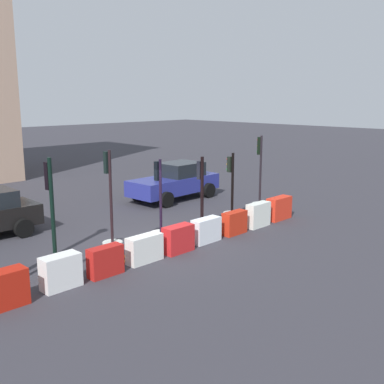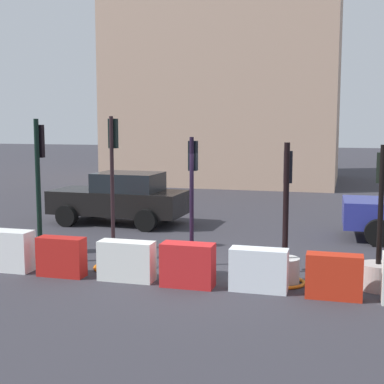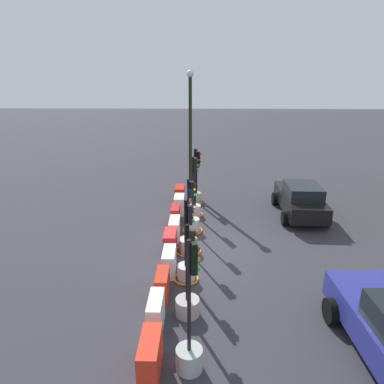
# 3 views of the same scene
# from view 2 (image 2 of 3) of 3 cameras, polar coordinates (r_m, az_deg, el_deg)

# --- Properties ---
(ground_plane) EXTENTS (120.00, 120.00, 0.00)m
(ground_plane) POSITION_cam_2_polar(r_m,az_deg,el_deg) (11.58, 0.93, -8.40)
(ground_plane) COLOR #333139
(traffic_light_1) EXTENTS (0.80, 0.80, 3.19)m
(traffic_light_1) POSITION_cam_2_polar(r_m,az_deg,el_deg) (12.77, -15.37, -4.60)
(traffic_light_1) COLOR silver
(traffic_light_1) RESTS_ON ground_plane
(traffic_light_2) EXTENTS (0.86, 0.86, 3.24)m
(traffic_light_2) POSITION_cam_2_polar(r_m,az_deg,el_deg) (11.92, -8.09, -5.49)
(traffic_light_2) COLOR beige
(traffic_light_2) RESTS_ON ground_plane
(traffic_light_3) EXTENTS (0.97, 0.97, 2.83)m
(traffic_light_3) POSITION_cam_2_polar(r_m,az_deg,el_deg) (11.25, -0.03, -6.65)
(traffic_light_3) COLOR silver
(traffic_light_3) RESTS_ON ground_plane
(traffic_light_4) EXTENTS (0.82, 0.82, 2.74)m
(traffic_light_4) POSITION_cam_2_polar(r_m,az_deg,el_deg) (10.90, 9.55, -6.79)
(traffic_light_4) COLOR silver
(traffic_light_4) RESTS_ON ground_plane
(traffic_light_5) EXTENTS (0.66, 0.66, 2.71)m
(traffic_light_5) POSITION_cam_2_polar(r_m,az_deg,el_deg) (10.97, 18.65, -6.98)
(traffic_light_5) COLOR #B6A9A4
(traffic_light_5) RESTS_ON ground_plane
(construction_barrier_1) EXTENTS (0.98, 0.47, 0.86)m
(construction_barrier_1) POSITION_cam_2_polar(r_m,az_deg,el_deg) (12.32, -18.27, -5.76)
(construction_barrier_1) COLOR white
(construction_barrier_1) RESTS_ON ground_plane
(construction_barrier_2) EXTENTS (0.97, 0.37, 0.80)m
(construction_barrier_2) POSITION_cam_2_polar(r_m,az_deg,el_deg) (11.60, -13.31, -6.51)
(construction_barrier_2) COLOR red
(construction_barrier_2) RESTS_ON ground_plane
(construction_barrier_3) EXTENTS (1.11, 0.41, 0.79)m
(construction_barrier_3) POSITION_cam_2_polar(r_m,az_deg,el_deg) (11.06, -6.76, -7.07)
(construction_barrier_3) COLOR silver
(construction_barrier_3) RESTS_ON ground_plane
(construction_barrier_4) EXTENTS (1.01, 0.44, 0.84)m
(construction_barrier_4) POSITION_cam_2_polar(r_m,az_deg,el_deg) (10.59, -0.44, -7.53)
(construction_barrier_4) COLOR red
(construction_barrier_4) RESTS_ON ground_plane
(construction_barrier_5) EXTENTS (1.07, 0.41, 0.80)m
(construction_barrier_5) POSITION_cam_2_polar(r_m,az_deg,el_deg) (10.40, 6.89, -7.97)
(construction_barrier_5) COLOR white
(construction_barrier_5) RESTS_ON ground_plane
(construction_barrier_6) EXTENTS (0.98, 0.37, 0.80)m
(construction_barrier_6) POSITION_cam_2_polar(r_m,az_deg,el_deg) (10.22, 14.43, -8.43)
(construction_barrier_6) COLOR red
(construction_barrier_6) RESTS_ON ground_plane
(car_black_sedan) EXTENTS (4.18, 2.15, 1.59)m
(car_black_sedan) POSITION_cam_2_polar(r_m,az_deg,el_deg) (17.13, -7.38, -0.63)
(car_black_sedan) COLOR black
(car_black_sedan) RESTS_ON ground_plane
(building_main_facade) EXTENTS (11.80, 8.67, 16.41)m
(building_main_facade) POSITION_cam_2_polar(r_m,az_deg,el_deg) (30.26, 3.86, 16.92)
(building_main_facade) COLOR tan
(building_main_facade) RESTS_ON ground_plane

